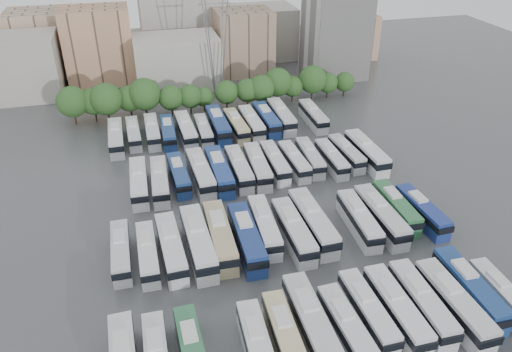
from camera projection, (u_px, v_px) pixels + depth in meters
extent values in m
plane|color=#424447|center=(268.00, 216.00, 75.16)|extent=(220.00, 220.00, 0.00)
cylinder|color=black|center=(75.00, 118.00, 103.16)|extent=(0.36, 0.36, 2.67)
sphere|color=#234C1E|center=(72.00, 102.00, 101.33)|extent=(6.41, 6.41, 6.41)
cylinder|color=black|center=(96.00, 116.00, 104.73)|extent=(0.36, 0.36, 2.36)
sphere|color=#234C1E|center=(93.00, 101.00, 103.11)|extent=(5.66, 5.66, 5.66)
cylinder|color=black|center=(109.00, 116.00, 103.95)|extent=(0.36, 0.36, 2.78)
sphere|color=#234C1E|center=(106.00, 99.00, 102.04)|extent=(6.67, 6.67, 6.67)
cylinder|color=black|center=(131.00, 112.00, 106.40)|extent=(0.36, 0.36, 2.29)
sphere|color=#234C1E|center=(129.00, 98.00, 104.83)|extent=(5.49, 5.49, 5.49)
cylinder|color=black|center=(147.00, 111.00, 106.11)|extent=(0.36, 0.36, 2.83)
sphere|color=#234C1E|center=(145.00, 94.00, 104.17)|extent=(6.79, 6.79, 6.79)
cylinder|color=black|center=(172.00, 111.00, 107.00)|extent=(0.36, 0.36, 2.24)
sphere|color=#234C1E|center=(171.00, 98.00, 105.46)|extent=(5.37, 5.37, 5.37)
cylinder|color=black|center=(191.00, 109.00, 108.15)|extent=(0.36, 0.36, 2.12)
sphere|color=#234C1E|center=(190.00, 96.00, 106.69)|extent=(5.09, 5.09, 5.09)
cylinder|color=black|center=(205.00, 107.00, 109.39)|extent=(0.36, 0.36, 1.78)
sphere|color=#234C1E|center=(204.00, 97.00, 108.17)|extent=(4.26, 4.26, 4.26)
cylinder|color=black|center=(227.00, 105.00, 110.13)|extent=(0.36, 0.36, 2.16)
sphere|color=#234C1E|center=(226.00, 92.00, 108.65)|extent=(5.19, 5.19, 5.19)
cylinder|color=black|center=(248.00, 103.00, 111.01)|extent=(0.36, 0.36, 2.17)
sphere|color=#234C1E|center=(248.00, 90.00, 109.52)|extent=(5.21, 5.21, 5.21)
cylinder|color=black|center=(262.00, 102.00, 111.13)|extent=(0.36, 0.36, 2.41)
sphere|color=#234C1E|center=(262.00, 88.00, 109.48)|extent=(5.79, 5.79, 5.79)
cylinder|color=black|center=(277.00, 97.00, 113.36)|extent=(0.36, 0.36, 2.65)
sphere|color=#234C1E|center=(278.00, 82.00, 111.54)|extent=(6.36, 6.36, 6.36)
cylinder|color=black|center=(292.00, 98.00, 114.02)|extent=(0.36, 0.36, 1.98)
sphere|color=#234C1E|center=(292.00, 86.00, 112.66)|extent=(4.75, 4.75, 4.75)
cylinder|color=black|center=(312.00, 94.00, 114.96)|extent=(0.36, 0.36, 2.64)
sphere|color=#234C1E|center=(313.00, 79.00, 113.15)|extent=(6.33, 6.33, 6.33)
cylinder|color=black|center=(327.00, 94.00, 116.17)|extent=(0.36, 0.36, 1.96)
sphere|color=#234C1E|center=(328.00, 83.00, 114.82)|extent=(4.71, 4.71, 4.71)
cylinder|color=black|center=(344.00, 92.00, 117.02)|extent=(0.36, 0.36, 1.90)
sphere|color=#234C1E|center=(345.00, 82.00, 115.71)|extent=(4.56, 4.56, 4.56)
cube|color=#9E998E|center=(19.00, 67.00, 114.27)|extent=(18.00, 14.00, 14.00)
cube|color=tan|center=(99.00, 46.00, 122.18)|extent=(16.00, 12.00, 18.00)
cube|color=#ADA89E|center=(177.00, 62.00, 120.92)|extent=(20.00, 14.00, 12.00)
cube|color=gray|center=(243.00, 42.00, 128.83)|extent=(14.00, 12.00, 16.00)
cube|color=gray|center=(182.00, 24.00, 136.47)|extent=(22.00, 16.00, 20.00)
cube|color=tan|center=(43.00, 43.00, 127.99)|extent=(16.00, 14.00, 16.00)
cube|color=#A39E93|center=(261.00, 32.00, 141.09)|extent=(18.00, 14.00, 14.00)
cube|color=tan|center=(348.00, 35.00, 141.79)|extent=(14.00, 12.00, 12.00)
cube|color=gray|center=(141.00, 52.00, 131.38)|extent=(12.00, 10.00, 10.00)
cube|color=silver|center=(336.00, 24.00, 124.39)|extent=(14.00, 14.00, 26.00)
cylinder|color=slate|center=(208.00, 26.00, 106.64)|extent=(2.90, 2.91, 33.83)
cylinder|color=slate|center=(205.00, 22.00, 109.98)|extent=(2.90, 2.91, 33.83)
cylinder|color=slate|center=(226.00, 25.00, 107.51)|extent=(2.90, 2.91, 33.83)
cylinder|color=slate|center=(222.00, 20.00, 110.85)|extent=(2.90, 2.91, 33.83)
cube|color=slate|center=(214.00, 4.00, 106.68)|extent=(7.00, 0.30, 0.30)
cube|color=silver|center=(121.00, 342.00, 49.95)|extent=(1.74, 3.16, 0.43)
cube|color=silver|center=(154.00, 339.00, 50.61)|extent=(1.55, 2.89, 0.40)
cube|color=black|center=(192.00, 350.00, 50.87)|extent=(2.66, 10.96, 0.90)
cube|color=silver|center=(189.00, 331.00, 51.52)|extent=(1.59, 2.90, 0.39)
cube|color=silver|center=(258.00, 350.00, 51.55)|extent=(2.80, 11.33, 3.19)
cube|color=black|center=(258.00, 347.00, 51.12)|extent=(2.91, 11.50, 0.94)
cube|color=silver|center=(255.00, 327.00, 51.82)|extent=(1.70, 3.06, 0.41)
cube|color=beige|center=(285.00, 338.00, 52.85)|extent=(2.71, 11.28, 3.18)
cube|color=black|center=(286.00, 335.00, 52.42)|extent=(2.82, 11.45, 0.93)
cube|color=silver|center=(282.00, 316.00, 53.12)|extent=(1.68, 3.04, 0.41)
cube|color=silver|center=(311.00, 324.00, 54.34)|extent=(2.74, 12.67, 3.59)
cube|color=black|center=(312.00, 320.00, 53.86)|extent=(2.87, 12.86, 1.06)
cube|color=silver|center=(307.00, 300.00, 54.64)|extent=(1.81, 3.38, 0.46)
cube|color=silver|center=(347.00, 331.00, 53.74)|extent=(2.84, 11.45, 3.22)
cube|color=black|center=(348.00, 327.00, 53.31)|extent=(2.96, 11.62, 0.95)
cube|color=silver|center=(343.00, 309.00, 53.99)|extent=(1.72, 3.09, 0.42)
cube|color=silver|center=(367.00, 312.00, 56.10)|extent=(2.57, 11.23, 3.17)
cube|color=black|center=(368.00, 309.00, 55.67)|extent=(2.68, 11.40, 0.93)
cube|color=silver|center=(363.00, 292.00, 56.35)|extent=(1.64, 3.01, 0.41)
cube|color=white|center=(396.00, 310.00, 56.23)|extent=(2.61, 11.92, 3.37)
cube|color=black|center=(397.00, 307.00, 55.78)|extent=(2.73, 12.10, 0.99)
cube|color=silver|center=(392.00, 288.00, 56.50)|extent=(1.71, 3.19, 0.44)
cube|color=silver|center=(421.00, 304.00, 57.09)|extent=(2.69, 11.85, 3.35)
cube|color=black|center=(423.00, 300.00, 56.64)|extent=(2.81, 12.03, 0.98)
cube|color=silver|center=(417.00, 283.00, 57.37)|extent=(1.72, 3.17, 0.43)
cube|color=silver|center=(453.00, 305.00, 56.80)|extent=(2.92, 12.47, 3.52)
cube|color=black|center=(455.00, 302.00, 56.33)|extent=(3.05, 12.66, 1.03)
cube|color=silver|center=(448.00, 283.00, 57.08)|extent=(1.83, 3.35, 0.46)
cube|color=navy|center=(469.00, 290.00, 58.98)|extent=(2.79, 12.25, 3.46)
cube|color=black|center=(471.00, 286.00, 58.52)|extent=(2.92, 12.44, 1.02)
cube|color=silver|center=(465.00, 269.00, 59.28)|extent=(1.78, 3.28, 0.45)
cube|color=silver|center=(502.00, 297.00, 58.19)|extent=(2.45, 10.73, 3.03)
cube|color=black|center=(504.00, 294.00, 57.79)|extent=(2.56, 10.89, 0.89)
cube|color=silver|center=(499.00, 279.00, 58.45)|extent=(1.56, 2.88, 0.39)
cube|color=silver|center=(121.00, 253.00, 65.26)|extent=(2.29, 10.74, 3.04)
cube|color=black|center=(120.00, 250.00, 64.85)|extent=(2.39, 10.90, 0.89)
cube|color=silver|center=(119.00, 236.00, 65.51)|extent=(1.52, 2.86, 0.39)
cube|color=silver|center=(148.00, 254.00, 64.93)|extent=(2.35, 10.83, 3.06)
cube|color=black|center=(147.00, 251.00, 64.52)|extent=(2.46, 10.99, 0.90)
cube|color=silver|center=(146.00, 238.00, 65.18)|extent=(1.55, 2.89, 0.40)
cube|color=silver|center=(171.00, 249.00, 65.65)|extent=(3.09, 12.27, 3.45)
cube|color=black|center=(171.00, 245.00, 65.19)|extent=(3.22, 12.46, 1.01)
cube|color=silver|center=(168.00, 230.00, 65.92)|extent=(1.86, 3.32, 0.45)
cube|color=silver|center=(198.00, 243.00, 66.39)|extent=(3.16, 13.32, 3.75)
cube|color=black|center=(198.00, 240.00, 65.89)|extent=(3.29, 13.52, 1.10)
cube|color=silver|center=(195.00, 223.00, 66.69)|extent=(1.97, 3.58, 0.49)
cube|color=tan|center=(220.00, 237.00, 67.57)|extent=(3.03, 12.97, 3.66)
cube|color=black|center=(220.00, 234.00, 67.08)|extent=(3.16, 13.17, 1.08)
cube|color=silver|center=(217.00, 218.00, 67.88)|extent=(1.91, 3.48, 0.47)
cube|color=navy|center=(247.00, 239.00, 67.31)|extent=(2.90, 12.79, 3.61)
cube|color=black|center=(247.00, 235.00, 66.82)|extent=(3.03, 12.99, 1.06)
cube|color=silver|center=(244.00, 220.00, 67.61)|extent=(1.86, 3.43, 0.47)
cube|color=silver|center=(264.00, 227.00, 69.84)|extent=(3.12, 11.93, 3.35)
cube|color=black|center=(265.00, 224.00, 69.39)|extent=(3.25, 12.11, 0.98)
cube|color=silver|center=(262.00, 210.00, 70.13)|extent=(1.83, 3.23, 0.43)
cube|color=silver|center=(293.00, 232.00, 68.74)|extent=(2.76, 12.42, 3.51)
cube|color=black|center=(294.00, 229.00, 68.27)|extent=(2.88, 12.61, 1.03)
cube|color=silver|center=(290.00, 214.00, 69.02)|extent=(1.79, 3.32, 0.45)
cube|color=silver|center=(313.00, 223.00, 70.35)|extent=(3.09, 13.24, 3.73)
cube|color=black|center=(313.00, 220.00, 69.85)|extent=(3.23, 13.44, 1.10)
cube|color=silver|center=(309.00, 204.00, 70.65)|extent=(1.94, 3.55, 0.48)
cube|color=silver|center=(359.00, 220.00, 71.23)|extent=(3.04, 11.84, 3.32)
cube|color=black|center=(360.00, 217.00, 70.78)|extent=(3.16, 12.02, 0.98)
cube|color=silver|center=(356.00, 204.00, 71.52)|extent=(1.81, 3.20, 0.43)
cube|color=silver|center=(380.00, 217.00, 71.80)|extent=(2.84, 12.65, 3.57)
cube|color=black|center=(382.00, 214.00, 71.32)|extent=(2.97, 12.84, 1.05)
cube|color=silver|center=(377.00, 199.00, 72.09)|extent=(1.83, 3.39, 0.46)
cube|color=#307041|center=(395.00, 208.00, 74.07)|extent=(2.59, 11.48, 3.24)
cube|color=black|center=(396.00, 205.00, 73.63)|extent=(2.70, 11.66, 0.95)
cube|color=silver|center=(393.00, 193.00, 74.34)|extent=(1.66, 3.08, 0.42)
cube|color=navy|center=(422.00, 212.00, 73.24)|extent=(2.92, 11.33, 3.18)
cube|color=black|center=(423.00, 209.00, 72.81)|extent=(3.04, 11.50, 0.94)
cube|color=silver|center=(418.00, 197.00, 73.48)|extent=(1.73, 3.07, 0.41)
cube|color=silver|center=(139.00, 183.00, 80.06)|extent=(2.84, 12.06, 3.40)
cube|color=black|center=(139.00, 180.00, 79.61)|extent=(2.96, 12.24, 1.00)
cube|color=silver|center=(137.00, 168.00, 80.35)|extent=(1.78, 3.24, 0.44)
cube|color=silver|center=(160.00, 182.00, 80.48)|extent=(3.00, 11.91, 3.35)
cube|color=black|center=(160.00, 179.00, 80.03)|extent=(3.12, 12.09, 0.98)
cube|color=silver|center=(158.00, 167.00, 80.77)|extent=(1.80, 3.22, 0.43)
cube|color=navy|center=(179.00, 175.00, 82.49)|extent=(2.78, 11.13, 3.13)
cube|color=black|center=(179.00, 173.00, 82.07)|extent=(2.89, 11.30, 0.92)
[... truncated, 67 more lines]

